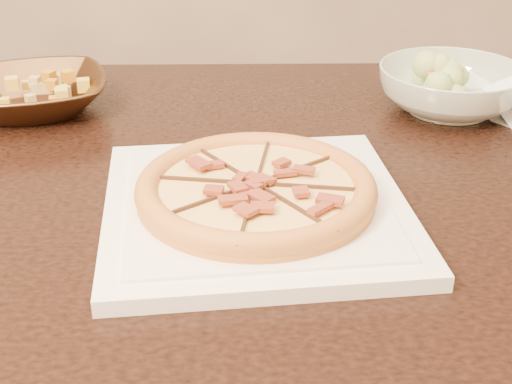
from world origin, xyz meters
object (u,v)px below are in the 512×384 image
dining_table (189,238)px  bronze_bowl (35,95)px  salad_bowl (450,89)px  pizza (256,189)px  plate (256,207)px

dining_table → bronze_bowl: 0.33m
bronze_bowl → salad_bowl: 0.62m
bronze_bowl → salad_bowl: bearing=-0.0°
dining_table → bronze_bowl: bronze_bowl is taller
dining_table → pizza: (0.09, -0.13, 0.15)m
pizza → bronze_bowl: size_ratio=1.24×
plate → pizza: 0.02m
pizza → bronze_bowl: 0.46m
dining_table → plate: plate is taller
dining_table → pizza: 0.22m
dining_table → bronze_bowl: (-0.24, 0.18, 0.14)m
bronze_bowl → plate: bearing=-44.0°
salad_bowl → pizza: bearing=-132.6°
pizza → bronze_bowl: (-0.33, 0.32, -0.01)m
dining_table → pizza: size_ratio=4.85×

